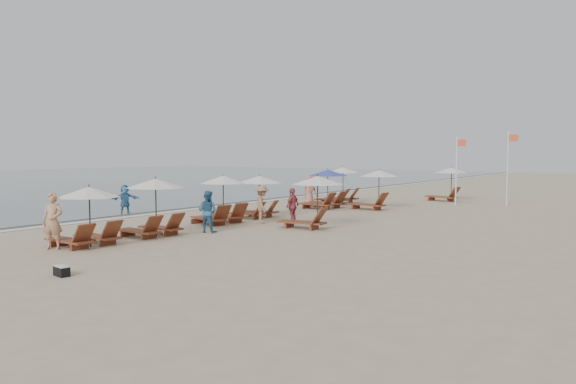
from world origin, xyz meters
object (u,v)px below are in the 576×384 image
Objects in this scene: beachgoer_far_b at (309,191)px; lounger_station_1 at (152,208)px; lounger_station_2 at (219,202)px; duffel_bag at (62,271)px; lounger_station_5 at (339,188)px; beachgoer_mid_a at (208,212)px; lounger_station_3 at (256,196)px; inland_station_0 at (310,198)px; beachgoer_far_a at (292,206)px; waterline_walker at (125,199)px; lounger_station_4 at (324,190)px; beachgoer_near at (53,221)px; inland_station_1 at (373,187)px; inland_station_2 at (446,182)px; lounger_station_0 at (86,218)px; flag_pole_near at (457,167)px; beachgoer_mid_b at (262,204)px.

lounger_station_1 is at bearing -141.99° from beachgoer_far_b.
duffel_bag is (3.96, -10.28, -0.85)m from lounger_station_2.
lounger_station_2 is 4.97× the size of duffel_bag.
lounger_station_5 is (-0.60, 11.77, 0.02)m from lounger_station_2.
lounger_station_3 is at bearing -87.54° from beachgoer_mid_a.
inland_station_0 reaches higher than beachgoer_far_a.
waterline_walker is (-6.62, 0.00, -0.22)m from lounger_station_2.
waterline_walker is at bearing -83.27° from beachgoer_far_a.
beachgoer_far_b is at bearing 123.48° from inland_station_0.
beachgoer_mid_a is at bearing -83.37° from lounger_station_4.
lounger_station_4 is at bearing 56.44° from beachgoer_near.
inland_station_1 is at bearing 175.94° from beachgoer_far_a.
waterline_walker is (-9.50, -9.57, -0.50)m from inland_station_1.
inland_station_2 reaches higher than waterline_walker.
lounger_station_5 is 5.12× the size of duffel_bag.
flag_pole_near reaches higher than lounger_station_0.
inland_station_2 is 25.89m from beachgoer_near.
inland_station_1 is (2.88, 6.85, 0.17)m from lounger_station_3.
beachgoer_mid_b is (0.02, 3.49, 0.02)m from beachgoer_mid_a.
lounger_station_4 is 8.52m from flag_pole_near.
beachgoer_far_b is at bearing 95.58° from lounger_station_0.
lounger_station_0 reaches higher than duffel_bag.
inland_station_0 is at bearing -80.55° from inland_station_1.
lounger_station_2 is 0.95× the size of lounger_station_4.
lounger_station_4 reaches higher than inland_station_0.
inland_station_2 is 1.50× the size of beachgoer_near.
beachgoer_near is at bearing -87.92° from lounger_station_5.
beachgoer_near is at bearing -89.29° from lounger_station_3.
beachgoer_mid_a is at bearing -72.86° from lounger_station_3.
duffel_bag is at bearing -134.38° from beachgoer_far_b.
flag_pole_near reaches higher than lounger_station_3.
lounger_station_2 is at bearing -64.44° from waterline_walker.
inland_station_2 reaches higher than beachgoer_near.
lounger_station_4 is 7.47m from beachgoer_mid_b.
lounger_station_4 reaches higher than inland_station_1.
lounger_station_3 is 4.66m from inland_station_0.
flag_pole_near is (5.35, 19.13, 1.26)m from lounger_station_1.
lounger_station_3 is 0.89× the size of inland_station_2.
lounger_station_1 is 0.93× the size of lounger_station_4.
lounger_station_5 is 1.58× the size of beachgoer_mid_a.
lounger_station_5 reaches higher than duffel_bag.
beachgoer_far_a is 12.11m from duffel_bag.
lounger_station_4 is 19.17m from duffel_bag.
lounger_station_1 is 0.89× the size of inland_station_2.
beachgoer_mid_a reaches higher than beachgoer_far_a.
beachgoer_mid_b is at bearing -44.54° from lounger_station_3.
lounger_station_0 is 7.18m from lounger_station_2.
lounger_station_0 is at bearing -91.56° from lounger_station_1.
beachgoer_far_a is (2.56, -6.75, -0.24)m from lounger_station_4.
lounger_station_2 reaches higher than beachgoer_near.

